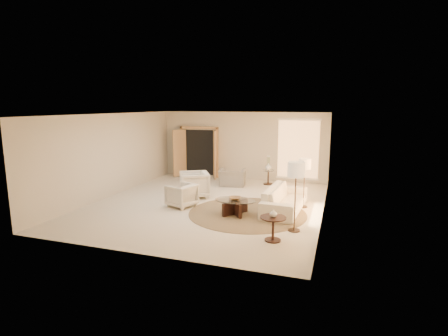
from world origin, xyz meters
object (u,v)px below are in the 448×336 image
(floor_lamp_far, at_px, (296,173))
(end_table, at_px, (273,224))
(armchair_left, at_px, (194,183))
(coffee_table, at_px, (235,205))
(armchair_right, at_px, (182,194))
(end_vase, at_px, (273,213))
(bowl, at_px, (235,198))
(floor_lamp_near, at_px, (305,166))
(sofa, at_px, (285,199))
(accent_chair, at_px, (232,175))
(side_vase, at_px, (268,167))
(side_table, at_px, (268,176))

(floor_lamp_far, bearing_deg, end_table, -115.72)
(armchair_left, height_order, coffee_table, armchair_left)
(armchair_right, bearing_deg, end_vase, 79.46)
(armchair_right, xyz_separation_m, coffee_table, (1.79, -0.26, -0.12))
(bowl, bearing_deg, floor_lamp_near, 37.76)
(coffee_table, bearing_deg, floor_lamp_near, 37.76)
(sofa, relative_size, floor_lamp_near, 1.62)
(end_table, xyz_separation_m, floor_lamp_near, (0.38, 2.96, 0.89))
(sofa, height_order, bowl, sofa)
(armchair_left, height_order, accent_chair, armchair_left)
(coffee_table, bearing_deg, accent_chair, 108.38)
(side_vase, bearing_deg, accent_chair, -152.01)
(side_table, height_order, end_vase, end_vase)
(armchair_right, xyz_separation_m, end_table, (3.17, -1.84, 0.00))
(sofa, height_order, side_vase, side_vase)
(sofa, distance_m, end_table, 2.42)
(armchair_left, distance_m, floor_lamp_far, 4.37)
(sofa, distance_m, end_vase, 2.44)
(armchair_left, distance_m, end_vase, 4.43)
(coffee_table, distance_m, side_vase, 4.13)
(armchair_left, relative_size, end_vase, 5.16)
(side_table, bearing_deg, side_vase, 180.00)
(armchair_left, xyz_separation_m, side_table, (1.99, 2.69, -0.13))
(floor_lamp_far, height_order, side_vase, floor_lamp_far)
(armchair_left, xyz_separation_m, side_vase, (1.99, 2.69, 0.23))
(sofa, xyz_separation_m, armchair_right, (-3.07, -0.57, 0.03))
(side_vase, bearing_deg, side_table, 0.00)
(armchair_right, relative_size, end_table, 1.29)
(floor_lamp_far, bearing_deg, armchair_right, 163.56)
(side_table, distance_m, bowl, 4.11)
(armchair_left, xyz_separation_m, end_table, (3.25, -3.01, -0.08))
(end_table, height_order, floor_lamp_far, floor_lamp_far)
(accent_chair, distance_m, end_table, 5.62)
(armchair_left, height_order, floor_lamp_near, floor_lamp_near)
(accent_chair, height_order, end_table, accent_chair)
(end_vase, bearing_deg, floor_lamp_near, 82.62)
(coffee_table, distance_m, floor_lamp_near, 2.45)
(sofa, distance_m, accent_chair, 3.56)
(coffee_table, xyz_separation_m, end_vase, (1.38, -1.59, 0.39))
(end_table, distance_m, side_vase, 5.84)
(coffee_table, xyz_separation_m, bowl, (0.00, 0.00, 0.20))
(side_table, distance_m, end_vase, 5.84)
(accent_chair, relative_size, side_table, 1.71)
(armchair_right, bearing_deg, side_vase, 173.19)
(floor_lamp_near, xyz_separation_m, bowl, (-1.76, -1.37, -0.80))
(end_table, bearing_deg, side_vase, 102.46)
(side_vase, bearing_deg, armchair_left, -126.58)
(armchair_right, bearing_deg, coffee_table, 101.52)
(accent_chair, height_order, coffee_table, accent_chair)
(bowl, xyz_separation_m, side_vase, (0.12, 4.10, 0.23))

